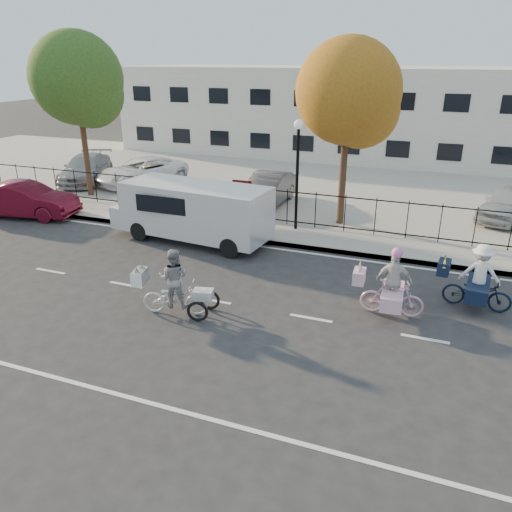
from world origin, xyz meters
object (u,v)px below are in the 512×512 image
at_px(bull_bike, 477,283).
at_px(white_van, 193,210).
at_px(lot_car_d, 509,204).
at_px(red_sedan, 25,200).
at_px(lot_car_c, 267,189).
at_px(pedestrian, 144,192).
at_px(lot_car_a, 86,169).
at_px(lot_car_b, 142,171).
at_px(lamppost, 298,156).
at_px(unicorn_bike, 392,291).
at_px(zebra_trike, 175,289).

height_order(bull_bike, white_van, white_van).
distance_m(bull_bike, lot_car_d, 9.04).
relative_size(red_sedan, lot_car_c, 1.05).
distance_m(pedestrian, lot_car_c, 5.67).
bearing_deg(lot_car_c, pedestrian, -148.66).
bearing_deg(lot_car_c, lot_car_d, 8.77).
bearing_deg(bull_bike, lot_car_a, 72.90).
bearing_deg(lot_car_b, red_sedan, -83.24).
distance_m(bull_bike, lot_car_c, 11.61).
relative_size(lamppost, lot_car_c, 0.97).
bearing_deg(red_sedan, bull_bike, -107.45).
distance_m(white_van, lot_car_c, 5.40).
distance_m(lamppost, white_van, 4.55).
bearing_deg(lamppost, white_van, -145.13).
relative_size(unicorn_bike, lot_car_c, 0.45).
bearing_deg(zebra_trike, lot_car_d, -50.01).
xyz_separation_m(bull_bike, red_sedan, (-18.53, 2.20, -0.00)).
xyz_separation_m(white_van, lot_car_c, (1.14, 5.27, -0.35)).
bearing_deg(lot_car_a, zebra_trike, -64.85).
distance_m(zebra_trike, unicorn_bike, 5.95).
xyz_separation_m(lamppost, lot_car_b, (-10.05, 4.30, -2.25)).
bearing_deg(lot_car_d, lot_car_a, -156.19).
relative_size(lamppost, unicorn_bike, 2.17).
xyz_separation_m(zebra_trike, pedestrian, (-6.02, 7.85, 0.26)).
bearing_deg(zebra_trike, pedestrian, 24.35).
height_order(lot_car_b, lot_car_c, lot_car_c).
xyz_separation_m(lot_car_b, lot_car_c, (7.79, -1.40, 0.02)).
relative_size(bull_bike, white_van, 0.33).
xyz_separation_m(red_sedan, lot_car_d, (19.96, 6.72, 0.09)).
distance_m(pedestrian, lot_car_b, 5.21).
bearing_deg(lot_car_c, white_van, -101.77).
distance_m(red_sedan, lot_car_c, 10.90).
distance_m(red_sedan, lot_car_a, 6.17).
height_order(lamppost, lot_car_c, lamppost).
relative_size(white_van, lot_car_a, 1.29).
bearing_deg(lot_car_b, white_van, -23.10).
bearing_deg(bull_bike, zebra_trike, 118.62).
bearing_deg(lamppost, unicorn_bike, -52.34).
bearing_deg(lot_car_c, lamppost, -51.55).
relative_size(white_van, red_sedan, 1.38).
xyz_separation_m(unicorn_bike, pedestrian, (-11.60, 5.78, 0.26)).
height_order(bull_bike, lot_car_c, bull_bike).
xyz_separation_m(red_sedan, lot_car_a, (-1.45, 6.00, 0.11)).
distance_m(lot_car_c, lot_car_d, 10.49).
bearing_deg(unicorn_bike, lot_car_d, -22.60).
xyz_separation_m(unicorn_bike, white_van, (-7.87, 3.42, 0.49)).
bearing_deg(bull_bike, lot_car_b, 67.47).
bearing_deg(pedestrian, lot_car_b, -63.10).
bearing_deg(pedestrian, zebra_trike, 120.26).
bearing_deg(pedestrian, lot_car_c, -156.29).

